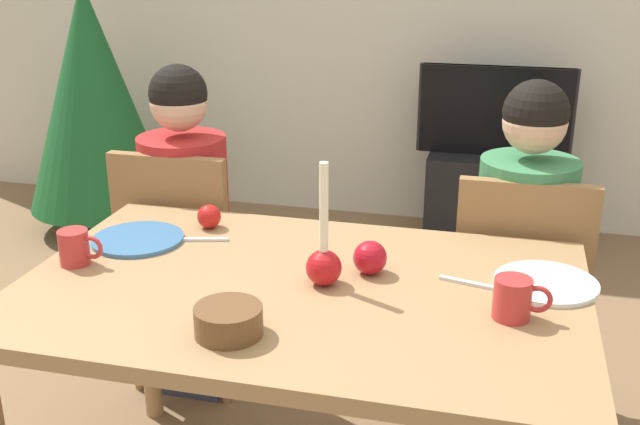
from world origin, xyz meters
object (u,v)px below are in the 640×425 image
Objects in this scene: christmas_tree at (93,96)px; apple_near_candle at (209,217)px; chair_left at (185,255)px; bowl_walnuts at (229,321)px; tv at (495,111)px; chair_right at (519,290)px; tv_stand at (488,198)px; mug_left at (75,247)px; apple_by_left_plate at (370,258)px; dining_table at (301,315)px; candle_centerpiece at (324,260)px; person_left_child at (187,237)px; person_right_child at (520,269)px; mug_right at (514,299)px; plate_left at (138,239)px; plate_right at (546,283)px.

apple_near_candle is at bearing -51.21° from christmas_tree.
apple_near_candle is at bearing -52.86° from chair_left.
chair_left is 1.77m from christmas_tree.
tv is at bearing 79.31° from bowl_walnuts.
chair_right reaches higher than tv_stand.
tv is 2.13m from christmas_tree.
apple_by_left_plate is at bearing 9.74° from mug_left.
chair_right reaches higher than dining_table.
tv_stand is 2.19m from christmas_tree.
candle_centerpiece is at bearing 3.31° from mug_left.
christmas_tree reaches higher than dining_table.
tv_stand is 2.38m from candle_centerpiece.
chair_left is at bearing -90.00° from person_left_child.
chair_right is at bearing -90.00° from person_right_child.
bowl_walnuts is (0.52, -0.25, -0.01)m from mug_left.
mug_right is (0.46, -0.07, -0.02)m from candle_centerpiece.
tv_stand is (0.99, 1.66, -0.33)m from person_left_child.
dining_table is at bearing -99.89° from tv_stand.
christmas_tree is at bearing 131.94° from candle_centerpiece.
tv_stand is (-0.14, 1.66, -0.33)m from person_right_child.
tv_stand is at bearing 66.62° from plate_left.
plate_left is at bearing 162.68° from dining_table.
plate_right is at bearing -84.55° from person_right_child.
mug_left is at bearing -151.35° from chair_right.
candle_centerpiece is at bearing -98.62° from tv.
plate_right is (0.05, -0.49, 0.19)m from person_right_child.
chair_right is at bearing 95.83° from plate_right.
tv is at bearing 81.38° from candle_centerpiece.
plate_left is (-1.07, -0.44, 0.24)m from chair_right.
chair_right reaches higher than apple_by_left_plate.
apple_near_candle is 0.81× the size of apple_by_left_plate.
person_right_child is at bearing 87.34° from mug_right.
apple_near_candle is at bearing 53.89° from mug_left.
apple_by_left_plate is (0.68, -0.05, 0.04)m from plate_left.
mug_right is at bearing -92.79° from chair_right.
bowl_walnuts is at bearing -121.87° from apple_by_left_plate.
dining_table is at bearing 174.61° from mug_right.
apple_near_candle is (-0.91, -0.33, 0.22)m from person_right_child.
chair_left is at bearing -178.36° from person_right_child.
christmas_tree reaches higher than plate_left.
mug_right is (1.03, -0.21, 0.04)m from plate_left.
plate_right is (0.54, 0.13, -0.06)m from candle_centerpiece.
dining_table is 4.44× the size of candle_centerpiece.
dining_table is 0.85m from person_right_child.
plate_right is (1.18, -0.49, 0.19)m from person_left_child.
christmas_tree is at bearing 137.60° from mug_right.
person_right_child is 4.54× the size of plate_left.
person_left_child reaches higher than plate_left.
mug_right is (1.10, -0.69, 0.23)m from person_left_child.
apple_by_left_plate is at bearing -96.44° from tv.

